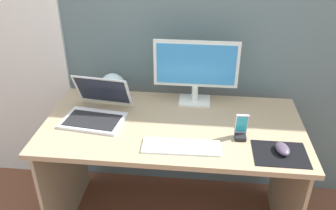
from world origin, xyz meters
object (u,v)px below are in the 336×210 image
laptop (96,110)px  phone_in_dock (241,130)px  monitor (196,69)px  fishbowl (113,86)px  keyboard_external (181,147)px  mouse (282,149)px

laptop → phone_in_dock: (0.76, -0.12, 0.00)m
monitor → phone_in_dock: size_ratio=3.45×
phone_in_dock → laptop: bearing=171.0°
fishbowl → keyboard_external: fishbowl is taller
keyboard_external → mouse: size_ratio=3.71×
mouse → laptop: bearing=156.8°
laptop → fishbowl: laptop is taller
laptop → phone_in_dock: size_ratio=2.55×
phone_in_dock → monitor: bearing=124.3°
monitor → keyboard_external: bearing=-95.7°
monitor → mouse: (0.43, -0.45, -0.19)m
laptop → keyboard_external: (0.48, -0.23, -0.04)m
keyboard_external → monitor: bearing=82.8°
keyboard_external → fishbowl: bearing=131.6°
fishbowl → mouse: bearing=-26.8°
fishbowl → mouse: 1.03m
phone_in_dock → fishbowl: bearing=153.5°
mouse → phone_in_dock: size_ratio=0.72×
monitor → mouse: monitor is taller
monitor → fishbowl: bearing=178.6°
keyboard_external → mouse: (0.47, 0.01, 0.02)m
fishbowl → keyboard_external: 0.65m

